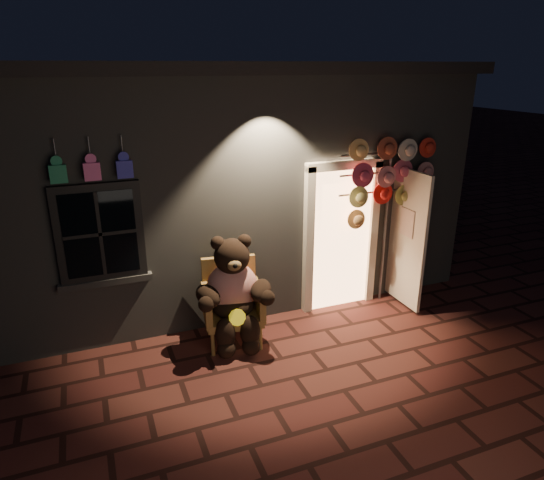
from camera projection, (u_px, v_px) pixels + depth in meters
ground at (295, 378)px, 5.62m from camera, size 60.00×60.00×0.00m
shop_building at (205, 166)px, 8.52m from camera, size 7.30×5.95×3.51m
wicker_armchair at (232, 301)px, 6.27m from camera, size 0.82×0.76×1.07m
teddy_bear at (233, 292)px, 6.08m from camera, size 1.04×0.87×1.45m
hat_rack at (391, 178)px, 6.77m from camera, size 1.51×0.22×2.47m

